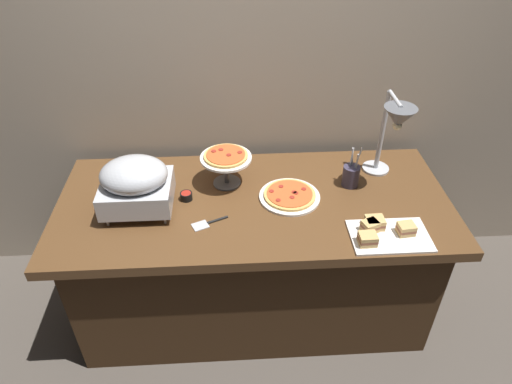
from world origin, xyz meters
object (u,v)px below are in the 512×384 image
sauce_cup_near (186,196)px  pizza_plate_front (290,196)px  heat_lamp (395,123)px  serving_spatula (209,223)px  sandwich_platter (384,232)px  chafing_dish (135,183)px  utensil_holder (351,175)px  pizza_plate_center (226,160)px

sauce_cup_near → pizza_plate_front: bearing=-1.9°
heat_lamp → serving_spatula: heat_lamp is taller
heat_lamp → sandwich_platter: 0.51m
chafing_dish → sandwich_platter: bearing=-13.1°
heat_lamp → sandwich_platter: heat_lamp is taller
utensil_holder → pizza_plate_center: bearing=175.3°
pizza_plate_center → utensil_holder: bearing=-4.7°
sauce_cup_near → serving_spatula: sauce_cup_near is taller
utensil_holder → serving_spatula: utensil_holder is taller
pizza_plate_front → sauce_cup_near: bearing=178.1°
chafing_dish → sauce_cup_near: size_ratio=5.47×
utensil_holder → chafing_dish: bearing=-172.6°
utensil_holder → serving_spatula: 0.75m
chafing_dish → utensil_holder: size_ratio=1.41×
pizza_plate_front → sauce_cup_near: sauce_cup_near is taller
chafing_dish → utensil_holder: chafing_dish is taller
utensil_holder → serving_spatula: (-0.71, -0.26, -0.06)m
pizza_plate_front → sandwich_platter: sandwich_platter is taller
sauce_cup_near → sandwich_platter: bearing=-19.7°
pizza_plate_front → sauce_cup_near: 0.50m
pizza_plate_center → sauce_cup_near: (-0.20, -0.12, -0.12)m
pizza_plate_center → sandwich_platter: size_ratio=0.73×
pizza_plate_front → sandwich_platter: size_ratio=0.86×
pizza_plate_front → pizza_plate_center: pizza_plate_center is taller
serving_spatula → pizza_plate_front: bearing=23.5°
sandwich_platter → utensil_holder: size_ratio=1.53×
pizza_plate_center → sandwich_platter: pizza_plate_center is taller
heat_lamp → sandwich_platter: (-0.11, -0.38, -0.33)m
serving_spatula → sauce_cup_near: bearing=120.9°
sandwich_platter → serving_spatula: 0.78m
chafing_dish → pizza_plate_front: bearing=3.6°
heat_lamp → sauce_cup_near: (-0.99, -0.06, -0.33)m
pizza_plate_front → utensil_holder: (0.32, 0.09, 0.05)m
chafing_dish → serving_spatula: chafing_dish is taller
sandwich_platter → serving_spatula: bearing=170.4°
heat_lamp → pizza_plate_center: size_ratio=1.79×
chafing_dish → heat_lamp: (1.20, 0.13, 0.20)m
sandwich_platter → sauce_cup_near: sandwich_platter is taller
pizza_plate_front → utensil_holder: bearing=15.6°
sandwich_platter → sauce_cup_near: 0.93m
utensil_holder → sauce_cup_near: bearing=-175.0°
chafing_dish → pizza_plate_front: size_ratio=1.08×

